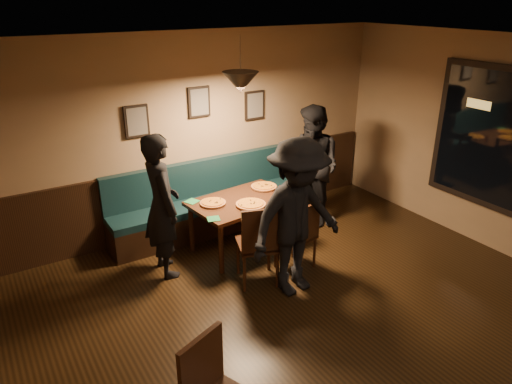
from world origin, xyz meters
TOP-DOWN VIEW (x-y plane):
  - floor at (0.00, 0.00)m, footprint 7.00×7.00m
  - ceiling at (0.00, 0.00)m, footprint 7.00×7.00m
  - wall_back at (0.00, 3.50)m, footprint 6.00×0.00m
  - wainscot at (0.00, 3.47)m, footprint 5.88×0.06m
  - booth_bench at (0.00, 3.20)m, footprint 3.00×0.60m
  - picture_left at (-0.90, 3.47)m, footprint 0.32×0.04m
  - picture_center at (0.00, 3.47)m, footprint 0.32×0.04m
  - picture_right at (0.90, 3.47)m, footprint 0.32×0.04m
  - pendant_lamp at (0.10, 2.50)m, footprint 0.44×0.44m
  - dining_table at (0.10, 2.50)m, footprint 1.42×1.00m
  - chair_near_left at (-0.15, 1.71)m, footprint 0.58×0.58m
  - chair_near_right at (0.41, 1.71)m, footprint 0.49×0.49m
  - diner_left at (-1.00, 2.49)m, footprint 0.47×0.68m
  - diner_right at (1.39, 2.63)m, footprint 0.79×0.95m
  - diner_front at (0.13, 1.32)m, footprint 1.24×0.77m
  - pizza_a at (-0.29, 2.57)m, footprint 0.35×0.35m
  - pizza_b at (0.10, 2.27)m, footprint 0.45×0.45m
  - pizza_c at (0.57, 2.69)m, footprint 0.40×0.40m
  - soda_glass at (0.68, 2.16)m, footprint 0.07×0.07m
  - tabasco_bottle at (0.64, 2.40)m, footprint 0.04×0.04m
  - napkin_a at (-0.48, 2.79)m, footprint 0.21×0.21m
  - napkin_b at (-0.48, 2.18)m, footprint 0.19×0.19m
  - cutlery_set at (0.07, 2.10)m, footprint 0.18×0.09m

SIDE VIEW (x-z plane):
  - floor at x=0.00m, z-range 0.00..0.00m
  - dining_table at x=0.10m, z-range 0.00..0.72m
  - chair_near_right at x=0.41m, z-range 0.00..0.92m
  - wainscot at x=0.00m, z-range 0.00..1.00m
  - booth_bench at x=0.00m, z-range 0.00..1.00m
  - chair_near_left at x=-0.15m, z-range 0.00..1.04m
  - cutlery_set at x=0.07m, z-range 0.72..0.72m
  - napkin_b at x=-0.48m, z-range 0.72..0.72m
  - napkin_a at x=-0.48m, z-range 0.72..0.72m
  - pizza_a at x=-0.29m, z-range 0.72..0.75m
  - pizza_c at x=0.57m, z-range 0.72..0.76m
  - pizza_b at x=0.10m, z-range 0.72..0.76m
  - tabasco_bottle at x=0.64m, z-range 0.72..0.84m
  - soda_glass at x=0.68m, z-range 0.72..0.85m
  - diner_left at x=-1.00m, z-range 0.00..1.79m
  - diner_right at x=1.39m, z-range 0.00..1.79m
  - diner_front at x=0.13m, z-range 0.00..1.86m
  - wall_back at x=0.00m, z-range -1.60..4.40m
  - picture_left at x=-0.90m, z-range 1.49..1.91m
  - picture_right at x=0.90m, z-range 1.49..1.91m
  - picture_center at x=0.00m, z-range 1.64..2.06m
  - pendant_lamp at x=0.10m, z-range 2.12..2.38m
  - ceiling at x=0.00m, z-range 2.80..2.80m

